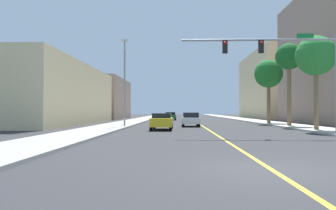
{
  "coord_description": "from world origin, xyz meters",
  "views": [
    {
      "loc": [
        -2.58,
        -9.26,
        1.63
      ],
      "look_at": [
        -3.44,
        18.95,
        2.12
      ],
      "focal_mm": 35.34,
      "sensor_mm": 36.0,
      "label": 1
    }
  ],
  "objects_px": {
    "street_lamp": "(125,78)",
    "palm_far": "(269,74)",
    "traffic_signal_mast": "(288,60)",
    "palm_mid": "(289,58)",
    "car_white": "(191,119)",
    "palm_near": "(316,57)",
    "car_green": "(170,116)",
    "car_yellow": "(162,121)"
  },
  "relations": [
    {
      "from": "car_yellow",
      "to": "palm_near",
      "type": "bearing_deg",
      "value": -7.53
    },
    {
      "from": "car_yellow",
      "to": "car_green",
      "type": "height_order",
      "value": "car_yellow"
    },
    {
      "from": "street_lamp",
      "to": "palm_mid",
      "type": "bearing_deg",
      "value": 5.15
    },
    {
      "from": "traffic_signal_mast",
      "to": "street_lamp",
      "type": "xyz_separation_m",
      "value": [
        -12.39,
        10.29,
        -0.14
      ]
    },
    {
      "from": "street_lamp",
      "to": "palm_near",
      "type": "bearing_deg",
      "value": -18.84
    },
    {
      "from": "traffic_signal_mast",
      "to": "palm_near",
      "type": "distance_m",
      "value": 6.15
    },
    {
      "from": "palm_near",
      "to": "car_green",
      "type": "relative_size",
      "value": 1.68
    },
    {
      "from": "car_green",
      "to": "street_lamp",
      "type": "bearing_deg",
      "value": -101.02
    },
    {
      "from": "car_green",
      "to": "palm_far",
      "type": "bearing_deg",
      "value": -56.43
    },
    {
      "from": "palm_mid",
      "to": "palm_far",
      "type": "xyz_separation_m",
      "value": [
        -0.14,
        6.97,
        -0.85
      ]
    },
    {
      "from": "palm_near",
      "to": "palm_mid",
      "type": "bearing_deg",
      "value": 88.29
    },
    {
      "from": "palm_near",
      "to": "car_yellow",
      "type": "relative_size",
      "value": 1.63
    },
    {
      "from": "car_white",
      "to": "palm_near",
      "type": "bearing_deg",
      "value": -38.54
    },
    {
      "from": "traffic_signal_mast",
      "to": "palm_mid",
      "type": "height_order",
      "value": "palm_mid"
    },
    {
      "from": "palm_near",
      "to": "palm_mid",
      "type": "xyz_separation_m",
      "value": [
        0.21,
        6.98,
        0.96
      ]
    },
    {
      "from": "palm_mid",
      "to": "street_lamp",
      "type": "bearing_deg",
      "value": -174.85
    },
    {
      "from": "street_lamp",
      "to": "palm_far",
      "type": "height_order",
      "value": "street_lamp"
    },
    {
      "from": "street_lamp",
      "to": "palm_far",
      "type": "bearing_deg",
      "value": 27.53
    },
    {
      "from": "car_yellow",
      "to": "car_green",
      "type": "relative_size",
      "value": 1.03
    },
    {
      "from": "car_yellow",
      "to": "car_green",
      "type": "distance_m",
      "value": 29.29
    },
    {
      "from": "car_yellow",
      "to": "palm_mid",
      "type": "bearing_deg",
      "value": 23.2
    },
    {
      "from": "palm_far",
      "to": "street_lamp",
      "type": "bearing_deg",
      "value": -152.47
    },
    {
      "from": "street_lamp",
      "to": "palm_near",
      "type": "height_order",
      "value": "street_lamp"
    },
    {
      "from": "traffic_signal_mast",
      "to": "palm_far",
      "type": "distance_m",
      "value": 19.15
    },
    {
      "from": "street_lamp",
      "to": "car_yellow",
      "type": "relative_size",
      "value": 1.86
    },
    {
      "from": "palm_mid",
      "to": "car_green",
      "type": "distance_m",
      "value": 27.74
    },
    {
      "from": "palm_mid",
      "to": "palm_far",
      "type": "distance_m",
      "value": 7.03
    },
    {
      "from": "palm_mid",
      "to": "car_green",
      "type": "xyz_separation_m",
      "value": [
        -12.49,
        23.98,
        -6.18
      ]
    },
    {
      "from": "traffic_signal_mast",
      "to": "street_lamp",
      "type": "height_order",
      "value": "street_lamp"
    },
    {
      "from": "street_lamp",
      "to": "car_white",
      "type": "relative_size",
      "value": 2.17
    },
    {
      "from": "palm_far",
      "to": "palm_near",
      "type": "bearing_deg",
      "value": -90.3
    },
    {
      "from": "traffic_signal_mast",
      "to": "car_yellow",
      "type": "height_order",
      "value": "traffic_signal_mast"
    },
    {
      "from": "traffic_signal_mast",
      "to": "car_green",
      "type": "xyz_separation_m",
      "value": [
        -8.54,
        35.75,
        -4.24
      ]
    },
    {
      "from": "traffic_signal_mast",
      "to": "palm_mid",
      "type": "xyz_separation_m",
      "value": [
        3.95,
        11.76,
        1.94
      ]
    },
    {
      "from": "street_lamp",
      "to": "palm_near",
      "type": "relative_size",
      "value": 1.14
    },
    {
      "from": "traffic_signal_mast",
      "to": "palm_near",
      "type": "xyz_separation_m",
      "value": [
        3.74,
        4.79,
        0.98
      ]
    },
    {
      "from": "car_green",
      "to": "car_white",
      "type": "xyz_separation_m",
      "value": [
        2.65,
        -23.32,
        0.04
      ]
    },
    {
      "from": "traffic_signal_mast",
      "to": "car_yellow",
      "type": "xyz_separation_m",
      "value": [
        -8.57,
        6.46,
        -4.2
      ]
    },
    {
      "from": "palm_far",
      "to": "car_white",
      "type": "bearing_deg",
      "value": -146.96
    },
    {
      "from": "palm_mid",
      "to": "car_yellow",
      "type": "distance_m",
      "value": 14.91
    },
    {
      "from": "palm_far",
      "to": "car_white",
      "type": "xyz_separation_m",
      "value": [
        -9.7,
        -6.31,
        -5.29
      ]
    },
    {
      "from": "palm_near",
      "to": "car_green",
      "type": "height_order",
      "value": "palm_near"
    }
  ]
}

